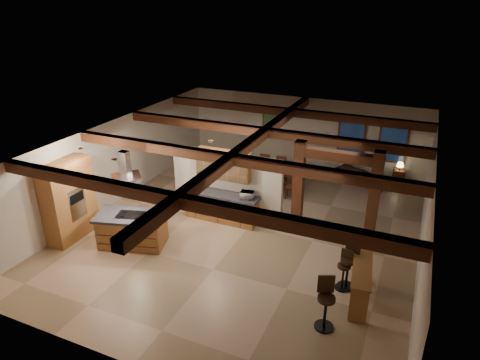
# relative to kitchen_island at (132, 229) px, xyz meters

# --- Properties ---
(ground) EXTENTS (12.00, 12.00, 0.00)m
(ground) POSITION_rel_kitchen_island_xyz_m (2.73, 2.28, -0.50)
(ground) COLOR tan
(ground) RESTS_ON ground
(room_walls) EXTENTS (12.00, 12.00, 12.00)m
(room_walls) POSITION_rel_kitchen_island_xyz_m (2.73, 2.28, 1.29)
(room_walls) COLOR beige
(room_walls) RESTS_ON ground
(ceiling_beams) EXTENTS (10.00, 12.00, 0.28)m
(ceiling_beams) POSITION_rel_kitchen_island_xyz_m (2.73, 2.28, 2.26)
(ceiling_beams) COLOR #421710
(ceiling_beams) RESTS_ON room_walls
(timber_posts) EXTENTS (2.50, 0.30, 2.90)m
(timber_posts) POSITION_rel_kitchen_island_xyz_m (5.23, 2.78, 1.27)
(timber_posts) COLOR #421710
(timber_posts) RESTS_ON ground
(partition_wall) EXTENTS (3.80, 0.18, 2.20)m
(partition_wall) POSITION_rel_kitchen_island_xyz_m (1.73, 2.78, 0.60)
(partition_wall) COLOR beige
(partition_wall) RESTS_ON ground
(pantry_cabinet) EXTENTS (0.67, 1.60, 2.40)m
(pantry_cabinet) POSITION_rel_kitchen_island_xyz_m (-1.94, -0.32, 0.70)
(pantry_cabinet) COLOR #976031
(pantry_cabinet) RESTS_ON ground
(back_counter) EXTENTS (2.50, 0.66, 0.94)m
(back_counter) POSITION_rel_kitchen_island_xyz_m (1.73, 2.39, -0.02)
(back_counter) COLOR #976031
(back_counter) RESTS_ON ground
(upper_display_cabinet) EXTENTS (1.80, 0.36, 0.95)m
(upper_display_cabinet) POSITION_rel_kitchen_island_xyz_m (1.73, 2.59, 1.35)
(upper_display_cabinet) COLOR #976031
(upper_display_cabinet) RESTS_ON partition_wall
(range_hood) EXTENTS (1.10, 1.10, 1.40)m
(range_hood) POSITION_rel_kitchen_island_xyz_m (0.00, 0.00, 1.29)
(range_hood) COLOR silver
(range_hood) RESTS_ON room_walls
(back_windows) EXTENTS (2.70, 0.07, 1.70)m
(back_windows) POSITION_rel_kitchen_island_xyz_m (5.53, 8.21, 1.00)
(back_windows) COLOR #421710
(back_windows) RESTS_ON room_walls
(framed_art) EXTENTS (0.65, 0.05, 0.85)m
(framed_art) POSITION_rel_kitchen_island_xyz_m (1.23, 8.21, 1.20)
(framed_art) COLOR #421710
(framed_art) RESTS_ON room_walls
(recessed_cans) EXTENTS (3.16, 2.46, 0.03)m
(recessed_cans) POSITION_rel_kitchen_island_xyz_m (0.19, 0.34, 2.37)
(recessed_cans) COLOR silver
(recessed_cans) RESTS_ON room_walls
(kitchen_island) EXTENTS (2.19, 1.55, 0.99)m
(kitchen_island) POSITION_rel_kitchen_island_xyz_m (0.00, 0.00, 0.00)
(kitchen_island) COLOR #976031
(kitchen_island) RESTS_ON ground
(dining_table) EXTENTS (2.16, 1.73, 0.67)m
(dining_table) POSITION_rel_kitchen_island_xyz_m (2.60, 5.45, -0.16)
(dining_table) COLOR #391E0E
(dining_table) RESTS_ON ground
(sofa) EXTENTS (2.19, 1.57, 0.60)m
(sofa) POSITION_rel_kitchen_island_xyz_m (5.44, 7.32, -0.20)
(sofa) COLOR black
(sofa) RESTS_ON ground
(microwave) EXTENTS (0.47, 0.35, 0.23)m
(microwave) POSITION_rel_kitchen_island_xyz_m (2.63, 2.39, 0.56)
(microwave) COLOR silver
(microwave) RESTS_ON back_counter
(bar_counter) EXTENTS (0.65, 1.82, 0.94)m
(bar_counter) POSITION_rel_kitchen_island_xyz_m (6.49, 0.13, 0.14)
(bar_counter) COLOR #976031
(bar_counter) RESTS_ON ground
(side_table) EXTENTS (0.48, 0.48, 0.53)m
(side_table) POSITION_rel_kitchen_island_xyz_m (6.73, 7.82, -0.23)
(side_table) COLOR #421710
(side_table) RESTS_ON ground
(table_lamp) EXTENTS (0.26, 0.26, 0.31)m
(table_lamp) POSITION_rel_kitchen_island_xyz_m (6.73, 7.82, 0.26)
(table_lamp) COLOR black
(table_lamp) RESTS_ON side_table
(bar_stool_a) EXTENTS (0.47, 0.48, 1.24)m
(bar_stool_a) POSITION_rel_kitchen_island_xyz_m (5.94, -1.10, 0.14)
(bar_stool_a) COLOR black
(bar_stool_a) RESTS_ON ground
(bar_stool_b) EXTENTS (0.45, 0.47, 1.26)m
(bar_stool_b) POSITION_rel_kitchen_island_xyz_m (6.14, 0.53, 0.15)
(bar_stool_b) COLOR black
(bar_stool_b) RESTS_ON ground
(bar_stool_c) EXTENTS (0.37, 0.38, 1.05)m
(bar_stool_c) POSITION_rel_kitchen_island_xyz_m (6.05, 0.42, 0.04)
(bar_stool_c) COLOR black
(bar_stool_c) RESTS_ON ground
(dining_chairs) EXTENTS (1.84, 1.84, 1.13)m
(dining_chairs) POSITION_rel_kitchen_island_xyz_m (2.60, 5.45, 0.08)
(dining_chairs) COLOR #421710
(dining_chairs) RESTS_ON ground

